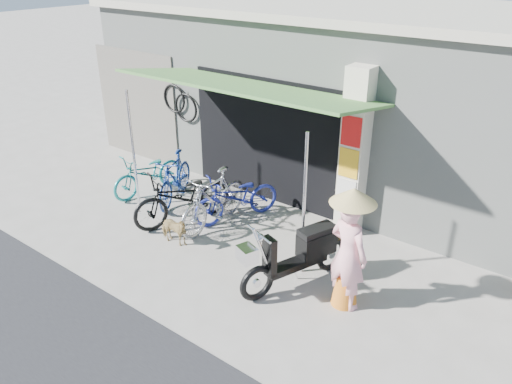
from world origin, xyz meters
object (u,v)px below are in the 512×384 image
Objects in this scene: bike_blue at (175,178)px; bike_navy at (237,198)px; bike_black at (183,198)px; bike_silver at (214,200)px; nun at (349,250)px; moped at (299,255)px; street_dog at (173,230)px; bike_teal at (148,173)px.

bike_navy is (1.52, 0.13, -0.04)m from bike_blue.
bike_blue is 1.53m from bike_navy.
bike_black is 1.00m from bike_navy.
bike_silver is at bearing -38.04° from bike_blue.
bike_silver is at bearing 2.15° from nun.
bike_blue is 3.67m from moped.
moped is at bearing -3.40° from bike_navy.
nun reaches higher than bike_navy.
street_dog is (1.20, -1.24, -0.23)m from bike_blue.
bike_silver is at bearing -13.44° from street_dog.
bike_teal is 2.07m from bike_silver.
bike_blue is 0.90× the size of nun.
bike_navy is at bearing 63.91° from bike_black.
bike_blue reaches higher than bike_teal.
nun is (4.37, -0.91, 0.41)m from bike_blue.
bike_black reaches higher than bike_navy.
bike_teal reaches higher than street_dog.
moped reaches higher than street_dog.
bike_navy is at bearing 65.89° from bike_silver.
street_dog is at bearing -101.30° from bike_silver.
bike_navy is 2.28m from moped.
street_dog is (1.91, -1.15, -0.17)m from bike_teal.
nun reaches higher than moped.
bike_navy is (2.23, 0.21, 0.02)m from bike_teal.
bike_navy is at bearing -19.67° from bike_blue.
bike_black is 3.04× the size of street_dog.
moped is at bearing -16.80° from bike_silver.
bike_teal is 1.01× the size of bike_blue.
bike_blue is (0.70, 0.09, 0.06)m from bike_teal.
bike_blue is at bearing 13.15° from bike_teal.
bike_navy reaches higher than street_dog.
nun is at bearing 18.92° from moped.
nun reaches higher than street_dog.
bike_blue is at bearing 1.29° from nun.
bike_blue is 0.95× the size of bike_navy.
bike_teal is 0.86× the size of bike_black.
moped reaches higher than bike_teal.
bike_teal is 2.62× the size of street_dog.
bike_black reaches higher than street_dog.
bike_silver is (0.55, 0.23, 0.03)m from bike_black.
bike_navy is at bearing 173.48° from moped.
bike_blue is 2.59× the size of street_dog.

